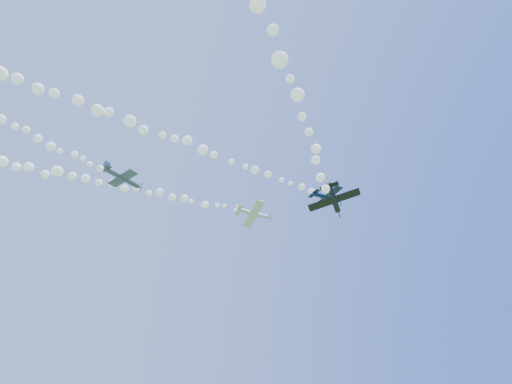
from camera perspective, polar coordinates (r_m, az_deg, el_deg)
name	(u,v)px	position (r m, az deg, el deg)	size (l,w,h in m)	color
plane_white	(253,214)	(90.88, -0.34, -2.90)	(8.19, 8.34, 2.82)	silver
smoke_trail_white	(65,175)	(86.58, -24.14, 2.07)	(70.31, 3.09, 3.36)	white
plane_navy	(326,197)	(80.96, 9.38, -0.72)	(7.32, 7.73, 1.98)	#0B1533
smoke_trail_navy	(128,121)	(66.39, -16.67, 9.00)	(70.51, 15.28, 2.86)	white
plane_grey	(122,178)	(78.86, -17.38, 1.83)	(7.82, 8.30, 3.01)	#3B4056
plane_black	(334,199)	(59.86, 10.33, -0.94)	(6.44, 6.20, 2.67)	black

